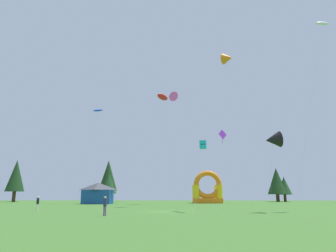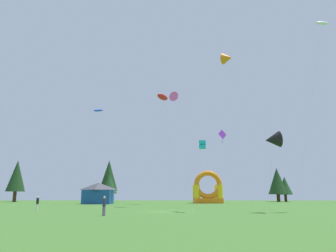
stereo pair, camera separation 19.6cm
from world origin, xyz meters
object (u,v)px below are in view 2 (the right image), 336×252
object	(u,v)px
kite_red_parafoil	(163,97)
person_near_camera	(104,204)
kite_white_parafoil	(322,24)
inflatable_red_slide	(208,192)
kite_blue_parafoil	(98,111)
festival_tent	(98,193)
kite_cyan_box	(202,145)
kite_purple_diamond	(222,136)
kite_black_delta	(272,140)
person_midfield	(38,202)
kite_orange_delta	(227,58)
kite_pink_delta	(176,98)

from	to	relation	value
kite_red_parafoil	person_near_camera	world-z (taller)	kite_red_parafoil
kite_white_parafoil	inflatable_red_slide	distance (m)	39.31
kite_blue_parafoil	festival_tent	bearing A→B (deg)	51.65
kite_cyan_box	kite_purple_diamond	distance (m)	8.20
kite_blue_parafoil	kite_red_parafoil	bearing A→B (deg)	-42.65
kite_black_delta	person_near_camera	world-z (taller)	kite_black_delta
kite_black_delta	kite_cyan_box	xyz separation A→B (m)	(-7.88, 0.25, -0.49)
kite_cyan_box	person_midfield	distance (m)	20.23
kite_blue_parafoil	kite_red_parafoil	world-z (taller)	kite_blue_parafoil
kite_blue_parafoil	person_midfield	world-z (taller)	kite_blue_parafoil
kite_blue_parafoil	festival_tent	size ratio (longest dim) A/B	3.49
inflatable_red_slide	kite_black_delta	bearing A→B (deg)	-82.14
kite_orange_delta	kite_white_parafoil	distance (m)	13.15
kite_cyan_box	festival_tent	distance (m)	33.66
kite_red_parafoil	kite_black_delta	size ratio (longest dim) A/B	2.02
kite_purple_diamond	kite_cyan_box	bearing A→B (deg)	-114.33
kite_white_parafoil	kite_purple_diamond	bearing A→B (deg)	160.44
kite_white_parafoil	kite_orange_delta	bearing A→B (deg)	175.52
person_midfield	person_near_camera	size ratio (longest dim) A/B	0.96
kite_black_delta	person_midfield	world-z (taller)	kite_black_delta
kite_pink_delta	kite_purple_diamond	distance (m)	23.66
kite_orange_delta	person_near_camera	xyz separation A→B (m)	(-13.42, -9.80, -18.56)
kite_red_parafoil	person_near_camera	xyz separation A→B (m)	(-4.25, -20.02, -16.44)
kite_black_delta	person_near_camera	bearing A→B (deg)	-160.92
person_midfield	person_near_camera	xyz separation A→B (m)	(9.55, -7.46, 0.04)
festival_tent	kite_cyan_box	bearing A→B (deg)	-55.56
kite_cyan_box	kite_pink_delta	bearing A→B (deg)	97.15
kite_orange_delta	person_midfield	size ratio (longest dim) A/B	12.04
kite_cyan_box	inflatable_red_slide	bearing A→B (deg)	84.21
kite_blue_parafoil	kite_cyan_box	world-z (taller)	kite_blue_parafoil
kite_blue_parafoil	kite_black_delta	distance (m)	39.81
kite_orange_delta	kite_cyan_box	size ratio (longest dim) A/B	2.58
kite_orange_delta	festival_tent	xyz separation A→B (m)	(-22.62, 23.89, -17.55)
kite_blue_parafoil	kite_orange_delta	bearing A→B (deg)	-44.93
kite_red_parafoil	kite_black_delta	xyz separation A→B (m)	(13.22, -13.98, -9.54)
kite_red_parafoil	person_near_camera	bearing A→B (deg)	-101.98
festival_tent	kite_blue_parafoil	bearing A→B (deg)	-128.35
inflatable_red_slide	kite_purple_diamond	bearing A→B (deg)	-90.20
kite_orange_delta	kite_black_delta	bearing A→B (deg)	-42.85
kite_white_parafoil	person_midfield	bearing A→B (deg)	-177.78
kite_red_parafoil	kite_cyan_box	size ratio (longest dim) A/B	2.27
kite_blue_parafoil	kite_cyan_box	distance (m)	34.85
kite_pink_delta	kite_blue_parafoil	world-z (taller)	kite_pink_delta
kite_blue_parafoil	inflatable_red_slide	xyz separation A→B (m)	(22.70, 6.14, -16.45)
person_near_camera	kite_pink_delta	bearing A→B (deg)	98.12
kite_pink_delta	inflatable_red_slide	bearing A→B (deg)	42.41
kite_blue_parafoil	festival_tent	world-z (taller)	kite_blue_parafoil
kite_cyan_box	kite_red_parafoil	bearing A→B (deg)	111.24
kite_pink_delta	person_midfield	xyz separation A→B (m)	(-15.79, -25.54, -20.40)
kite_purple_diamond	inflatable_red_slide	bearing A→B (deg)	89.80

